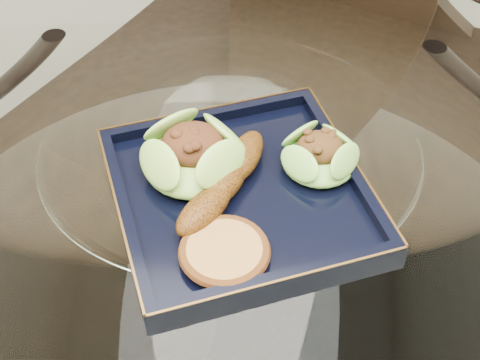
{
  "coord_description": "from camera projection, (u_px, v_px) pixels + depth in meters",
  "views": [
    {
      "loc": [
        0.04,
        -0.55,
        1.32
      ],
      "look_at": [
        0.01,
        -0.05,
        0.8
      ],
      "focal_mm": 50.0,
      "sensor_mm": 36.0,
      "label": 1
    }
  ],
  "objects": [
    {
      "name": "crumb_patty",
      "position": [
        224.0,
        253.0,
        0.67
      ],
      "size": [
        0.11,
        0.11,
        0.02
      ],
      "primitive_type": "cylinder",
      "rotation": [
        0.0,
        0.0,
        -0.42
      ],
      "color": "#B78B3D",
      "rests_on": "navy_plate"
    },
    {
      "name": "lettuce_wrap_right",
      "position": [
        319.0,
        157.0,
        0.75
      ],
      "size": [
        0.11,
        0.11,
        0.03
      ],
      "primitive_type": "ellipsoid",
      "rotation": [
        0.0,
        0.0,
        0.41
      ],
      "color": "#5EA931",
      "rests_on": "navy_plate"
    },
    {
      "name": "lettuce_wrap_left",
      "position": [
        193.0,
        157.0,
        0.75
      ],
      "size": [
        0.15,
        0.15,
        0.04
      ],
      "primitive_type": "ellipsoid",
      "rotation": [
        0.0,
        0.0,
        0.34
      ],
      "color": "#75AB31",
      "rests_on": "navy_plate"
    },
    {
      "name": "roasted_plantain",
      "position": [
        225.0,
        182.0,
        0.73
      ],
      "size": [
        0.1,
        0.17,
        0.03
      ],
      "primitive_type": "ellipsoid",
      "rotation": [
        0.0,
        0.0,
        1.14
      ],
      "color": "#6B3B0B",
      "rests_on": "navy_plate"
    },
    {
      "name": "navy_plate",
      "position": [
        240.0,
        199.0,
        0.74
      ],
      "size": [
        0.35,
        0.35,
        0.02
      ],
      "primitive_type": "cube",
      "rotation": [
        0.0,
        0.0,
        0.36
      ],
      "color": "black",
      "rests_on": "dining_table"
    },
    {
      "name": "dining_table",
      "position": [
        232.0,
        259.0,
        0.9
      ],
      "size": [
        1.13,
        1.13,
        0.77
      ],
      "color": "white",
      "rests_on": "ground"
    },
    {
      "name": "dining_chair",
      "position": [
        280.0,
        93.0,
        1.18
      ],
      "size": [
        0.59,
        0.59,
        1.04
      ],
      "rotation": [
        0.0,
        0.0,
        -0.41
      ],
      "color": "#321D10",
      "rests_on": "ground"
    }
  ]
}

